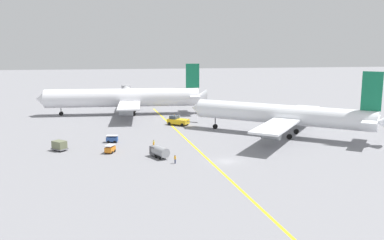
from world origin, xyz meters
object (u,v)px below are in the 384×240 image
pushback_tug (178,121)px  jet_bridge (128,92)px  gse_container_dolly_flat (59,145)px  airliner_being_pushed (283,115)px  ground_crew_marshaller_foreground (175,159)px  gse_baggage_cart_trailing (110,149)px  airliner_at_gate_left (124,98)px  gse_baggage_cart_near_cluster (112,139)px  ground_crew_ramp_agent_by_cones (154,145)px  ground_crew_wing_walker_right (154,143)px  gse_fuel_bowser_stubby (159,151)px

pushback_tug → jet_bridge: bearing=105.9°
gse_container_dolly_flat → jet_bridge: jet_bridge is taller
airliner_being_pushed → ground_crew_marshaller_foreground: 36.31m
gse_baggage_cart_trailing → jet_bridge: jet_bridge is taller
airliner_at_gate_left → jet_bridge: 28.81m
gse_baggage_cart_near_cluster → gse_container_dolly_flat: (-10.96, -6.08, 0.31)m
airliner_at_gate_left → pushback_tug: (15.14, -20.39, -4.14)m
ground_crew_ramp_agent_by_cones → ground_crew_wing_walker_right: bearing=86.0°
airliner_at_gate_left → jet_bridge: airliner_at_gate_left is taller
airliner_at_gate_left → gse_container_dolly_flat: airliner_at_gate_left is taller
airliner_at_gate_left → jet_bridge: size_ratio=2.30×
airliner_at_gate_left → ground_crew_wing_walker_right: bearing=-81.3°
airliner_being_pushed → ground_crew_ramp_agent_by_cones: 34.31m
airliner_at_gate_left → gse_baggage_cart_near_cluster: bearing=-93.6°
gse_baggage_cart_near_cluster → airliner_being_pushed: bearing=1.8°
airliner_at_gate_left → airliner_being_pushed: size_ratio=1.25×
airliner_being_pushed → ground_crew_marshaller_foreground: bearing=-144.6°
pushback_tug → gse_fuel_bowser_stubby: bearing=-102.7°
gse_baggage_cart_trailing → ground_crew_wing_walker_right: size_ratio=1.87×
gse_fuel_bowser_stubby → jet_bridge: bearing=94.4°
ground_crew_marshaller_foreground → airliner_being_pushed: bearing=35.4°
airliner_at_gate_left → ground_crew_wing_walker_right: (6.93, -45.17, -4.52)m
ground_crew_marshaller_foreground → gse_container_dolly_flat: bearing=150.3°
gse_baggage_cart_trailing → gse_baggage_cart_near_cluster: same height
airliner_at_gate_left → gse_container_dolly_flat: 47.51m
gse_fuel_bowser_stubby → ground_crew_wing_walker_right: (-0.57, 9.00, -0.47)m
ground_crew_marshaller_foreground → ground_crew_wing_walker_right: (-3.32, 13.70, -0.02)m
gse_baggage_cart_near_cluster → ground_crew_wing_walker_right: 11.08m
ground_crew_marshaller_foreground → ground_crew_wing_walker_right: ground_crew_marshaller_foreground is taller
airliner_being_pushed → ground_crew_wing_walker_right: airliner_being_pushed is taller
gse_fuel_bowser_stubby → gse_container_dolly_flat: 22.69m
ground_crew_wing_walker_right → ground_crew_marshaller_foreground: bearing=-76.4°
gse_baggage_cart_trailing → ground_crew_ramp_agent_by_cones: bearing=11.4°
pushback_tug → gse_baggage_cart_trailing: pushback_tug is taller
airliner_at_gate_left → jet_bridge: bearing=87.7°
airliner_at_gate_left → gse_baggage_cart_near_cluster: size_ratio=18.57×
airliner_at_gate_left → pushback_tug: bearing=-53.4°
airliner_at_gate_left → gse_baggage_cart_near_cluster: (-2.47, -39.30, -4.53)m
airliner_being_pushed → airliner_at_gate_left: bearing=136.2°
airliner_at_gate_left → ground_crew_marshaller_foreground: 59.92m
pushback_tug → gse_baggage_cart_trailing: size_ratio=2.63×
ground_crew_marshaller_foreground → jet_bridge: size_ratio=0.07×
airliner_at_gate_left → gse_container_dolly_flat: size_ratio=14.17×
pushback_tug → ground_crew_marshaller_foreground: size_ratio=4.81×
airliner_being_pushed → jet_bridge: bearing=120.0°
gse_container_dolly_flat → ground_crew_marshaller_foreground: size_ratio=2.26×
ground_crew_wing_walker_right → gse_container_dolly_flat: bearing=-179.4°
airliner_at_gate_left → airliner_being_pushed: bearing=-43.8°
ground_crew_ramp_agent_by_cones → jet_bridge: size_ratio=0.07×
jet_bridge → airliner_at_gate_left: bearing=-92.3°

